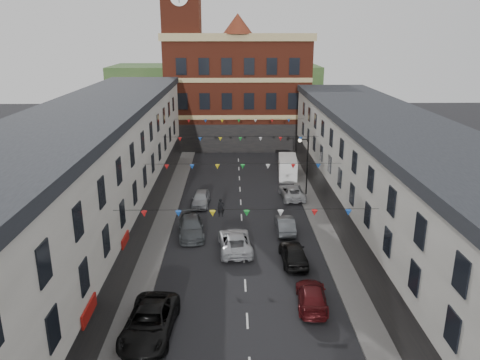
{
  "coord_description": "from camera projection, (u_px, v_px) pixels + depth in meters",
  "views": [
    {
      "loc": [
        -0.84,
        -31.54,
        16.09
      ],
      "look_at": [
        -0.16,
        7.16,
        3.85
      ],
      "focal_mm": 35.0,
      "sensor_mm": 36.0,
      "label": 1
    }
  ],
  "objects": [
    {
      "name": "pavement_left",
      "position": [
        155.0,
        246.0,
        36.71
      ],
      "size": [
        1.8,
        64.0,
        0.15
      ],
      "primitive_type": "cube",
      "color": "#605E5B",
      "rests_on": "ground"
    },
    {
      "name": "clock_tower",
      "position": [
        183.0,
        41.0,
        63.67
      ],
      "size": [
        5.6,
        5.6,
        30.0
      ],
      "color": "maroon",
      "rests_on": "ground"
    },
    {
      "name": "ground",
      "position": [
        244.0,
        258.0,
        34.94
      ],
      "size": [
        160.0,
        160.0,
        0.0
      ],
      "primitive_type": "plane",
      "color": "black",
      "rests_on": "ground"
    },
    {
      "name": "terrace_right",
      "position": [
        402.0,
        191.0,
        34.63
      ],
      "size": [
        8.4,
        56.0,
        9.7
      ],
      "color": "silver",
      "rests_on": "ground"
    },
    {
      "name": "car_right_f",
      "position": [
        292.0,
        192.0,
        47.36
      ],
      "size": [
        2.48,
        4.95,
        1.35
      ],
      "primitive_type": "imported",
      "rotation": [
        0.0,
        0.0,
        3.19
      ],
      "color": "#A2A3A7",
      "rests_on": "ground"
    },
    {
      "name": "car_right_c",
      "position": [
        312.0,
        296.0,
        28.69
      ],
      "size": [
        2.14,
        4.53,
        1.28
      ],
      "primitive_type": "imported",
      "rotation": [
        0.0,
        0.0,
        3.06
      ],
      "color": "#4F0F12",
      "rests_on": "ground"
    },
    {
      "name": "civic_building",
      "position": [
        237.0,
        89.0,
        68.66
      ],
      "size": [
        20.6,
        13.3,
        18.5
      ],
      "color": "maroon",
      "rests_on": "ground"
    },
    {
      "name": "car_right_e",
      "position": [
        285.0,
        224.0,
        39.31
      ],
      "size": [
        1.43,
        4.08,
        1.34
      ],
      "primitive_type": "imported",
      "rotation": [
        0.0,
        0.0,
        3.14
      ],
      "color": "#4C4F53",
      "rests_on": "ground"
    },
    {
      "name": "car_left_c",
      "position": [
        150.0,
        322.0,
        25.86
      ],
      "size": [
        2.96,
        5.83,
        1.58
      ],
      "primitive_type": "imported",
      "rotation": [
        0.0,
        0.0,
        -0.06
      ],
      "color": "black",
      "rests_on": "ground"
    },
    {
      "name": "pedestrian",
      "position": [
        221.0,
        208.0,
        42.55
      ],
      "size": [
        0.64,
        0.42,
        1.72
      ],
      "primitive_type": "imported",
      "rotation": [
        0.0,
        0.0,
        0.02
      ],
      "color": "black",
      "rests_on": "ground"
    },
    {
      "name": "car_left_e",
      "position": [
        201.0,
        199.0,
        45.41
      ],
      "size": [
        1.79,
        4.07,
        1.36
      ],
      "primitive_type": "imported",
      "rotation": [
        0.0,
        0.0,
        -0.05
      ],
      "color": "#96999E",
      "rests_on": "ground"
    },
    {
      "name": "terrace_left",
      "position": [
        82.0,
        187.0,
        34.08
      ],
      "size": [
        8.4,
        56.0,
        10.7
      ],
      "color": "beige",
      "rests_on": "ground"
    },
    {
      "name": "white_van",
      "position": [
        288.0,
        167.0,
        54.2
      ],
      "size": [
        2.41,
        5.35,
        2.3
      ],
      "primitive_type": "cube",
      "rotation": [
        0.0,
        0.0,
        -0.08
      ],
      "color": "white",
      "rests_on": "ground"
    },
    {
      "name": "moving_car",
      "position": [
        235.0,
        241.0,
        36.0
      ],
      "size": [
        2.8,
        5.39,
        1.45
      ],
      "primitive_type": "imported",
      "rotation": [
        0.0,
        0.0,
        3.22
      ],
      "color": "#B2B5BA",
      "rests_on": "ground"
    },
    {
      "name": "pavement_right",
      "position": [
        330.0,
        245.0,
        36.94
      ],
      "size": [
        1.8,
        64.0,
        0.15
      ],
      "primitive_type": "cube",
      "color": "#605E5B",
      "rests_on": "ground"
    },
    {
      "name": "car_left_d",
      "position": [
        191.0,
        227.0,
        38.66
      ],
      "size": [
        2.63,
        5.25,
        1.46
      ],
      "primitive_type": "imported",
      "rotation": [
        0.0,
        0.0,
        0.12
      ],
      "color": "#45494D",
      "rests_on": "ground"
    },
    {
      "name": "distant_hill",
      "position": [
        216.0,
        91.0,
        92.47
      ],
      "size": [
        40.0,
        14.0,
        10.0
      ],
      "primitive_type": "cube",
      "color": "#2A4C23",
      "rests_on": "ground"
    },
    {
      "name": "car_right_d",
      "position": [
        293.0,
        253.0,
        34.02
      ],
      "size": [
        1.93,
        4.45,
        1.5
      ],
      "primitive_type": "imported",
      "rotation": [
        0.0,
        0.0,
        3.18
      ],
      "color": "black",
      "rests_on": "ground"
    },
    {
      "name": "street_lamp",
      "position": [
        305.0,
        159.0,
        47.22
      ],
      "size": [
        1.1,
        0.36,
        6.0
      ],
      "color": "black",
      "rests_on": "ground"
    }
  ]
}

